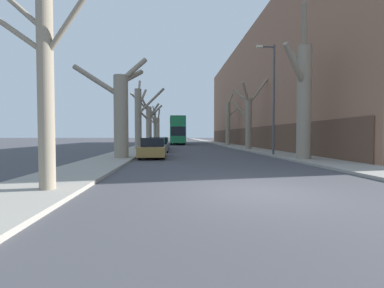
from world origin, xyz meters
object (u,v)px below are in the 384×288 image
(street_tree_right_0, at_px, (303,97))
(parked_car_0, at_px, (153,148))
(street_tree_left_4, at_px, (155,125))
(lamp_post, at_px, (272,95))
(street_tree_right_1, at_px, (248,119))
(double_decker_bus, at_px, (177,129))
(street_tree_left_5, at_px, (157,127))
(street_tree_right_2, at_px, (228,122))
(street_tree_left_3, at_px, (148,122))
(street_tree_left_0, at_px, (43,64))
(parked_car_2, at_px, (161,143))
(street_tree_left_1, at_px, (121,111))
(parked_car_1, at_px, (158,145))
(street_tree_left_2, at_px, (139,116))

(street_tree_right_0, distance_m, parked_car_0, 10.19)
(street_tree_left_4, height_order, lamp_post, lamp_post)
(street_tree_right_1, bearing_deg, double_decker_bus, 110.96)
(street_tree_left_5, relative_size, street_tree_right_2, 0.94)
(lamp_post, bearing_deg, street_tree_left_3, 120.62)
(street_tree_left_0, distance_m, parked_car_2, 23.10)
(street_tree_left_1, distance_m, parked_car_1, 8.00)
(street_tree_left_1, bearing_deg, street_tree_right_1, 40.87)
(street_tree_left_1, bearing_deg, street_tree_left_2, 90.74)
(lamp_post, bearing_deg, street_tree_left_1, -170.03)
(double_decker_bus, distance_m, lamp_post, 27.11)
(street_tree_right_1, bearing_deg, street_tree_right_2, 88.85)
(street_tree_left_2, relative_size, street_tree_right_0, 0.85)
(street_tree_right_2, distance_m, parked_car_1, 16.37)
(street_tree_left_3, relative_size, double_decker_bus, 0.65)
(street_tree_left_3, xyz_separation_m, parked_car_2, (2.07, -6.76, -2.74))
(street_tree_right_2, bearing_deg, lamp_post, -92.37)
(street_tree_left_4, height_order, street_tree_left_5, street_tree_left_5)
(street_tree_right_1, bearing_deg, street_tree_left_4, 118.19)
(street_tree_left_1, height_order, street_tree_left_5, street_tree_left_5)
(street_tree_left_3, height_order, street_tree_left_4, street_tree_left_3)
(street_tree_left_5, relative_size, lamp_post, 0.88)
(street_tree_left_2, height_order, street_tree_left_4, street_tree_left_2)
(street_tree_left_2, xyz_separation_m, street_tree_right_2, (11.52, 10.42, -0.04))
(street_tree_right_2, bearing_deg, parked_car_2, -142.69)
(double_decker_bus, distance_m, parked_car_2, 15.14)
(parked_car_2, bearing_deg, street_tree_left_0, -95.03)
(parked_car_1, bearing_deg, double_decker_bus, 84.06)
(street_tree_left_1, relative_size, street_tree_left_4, 0.98)
(street_tree_left_2, bearing_deg, lamp_post, -37.21)
(street_tree_left_5, height_order, parked_car_1, street_tree_left_5)
(street_tree_right_0, xyz_separation_m, parked_car_0, (-9.25, 2.81, -3.20))
(parked_car_0, distance_m, parked_car_2, 11.95)
(lamp_post, bearing_deg, street_tree_left_0, -132.98)
(street_tree_left_4, relative_size, parked_car_0, 1.51)
(parked_car_2, bearing_deg, street_tree_right_0, -57.93)
(street_tree_left_2, xyz_separation_m, street_tree_left_3, (0.01, 9.99, -0.16))
(street_tree_left_0, relative_size, parked_car_0, 1.41)
(street_tree_left_5, relative_size, street_tree_right_1, 0.93)
(street_tree_left_3, height_order, street_tree_right_0, street_tree_right_0)
(street_tree_right_0, bearing_deg, street_tree_left_2, 134.48)
(street_tree_left_4, distance_m, lamp_post, 30.61)
(street_tree_left_1, bearing_deg, lamp_post, 9.97)
(street_tree_right_1, bearing_deg, street_tree_left_3, 137.51)
(street_tree_right_1, distance_m, double_decker_bus, 19.76)
(street_tree_left_0, xyz_separation_m, street_tree_right_1, (11.23, 19.26, -0.13))
(lamp_post, bearing_deg, parked_car_2, 127.28)
(parked_car_1, bearing_deg, lamp_post, -32.46)
(street_tree_left_4, bearing_deg, street_tree_right_0, -70.71)
(street_tree_right_0, distance_m, street_tree_right_1, 11.19)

